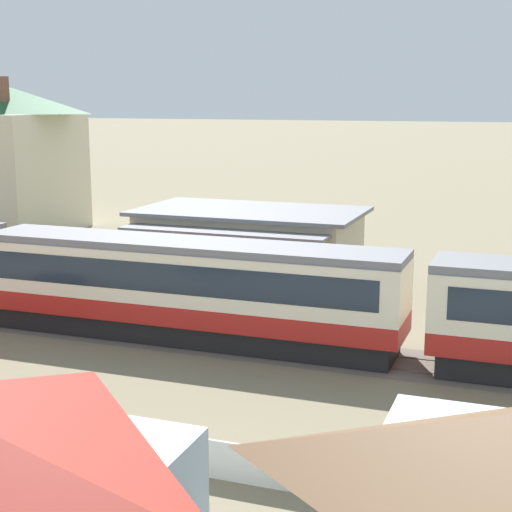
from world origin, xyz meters
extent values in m
plane|color=#7A7056|center=(0.00, 0.00, 0.00)|extent=(600.00, 600.00, 0.00)
cube|color=#AD1E19|center=(-11.84, -0.63, 1.30)|extent=(17.40, 2.97, 0.80)
cube|color=beige|center=(-11.84, -0.63, 2.72)|extent=(17.40, 2.97, 2.05)
cube|color=#192330|center=(-11.84, -0.63, 2.83)|extent=(16.00, 3.01, 1.15)
cube|color=slate|center=(-11.84, -0.63, 3.90)|extent=(17.40, 2.79, 0.30)
cube|color=black|center=(-11.84, -0.63, 0.46)|extent=(16.70, 2.55, 0.88)
cylinder|color=black|center=(-6.10, -1.35, 0.45)|extent=(0.90, 0.18, 0.90)
cylinder|color=black|center=(-6.10, 0.08, 0.45)|extent=(0.90, 0.18, 0.90)
cylinder|color=black|center=(-17.58, -1.35, 0.45)|extent=(0.90, 0.18, 0.90)
cylinder|color=black|center=(-17.58, 0.08, 0.45)|extent=(0.90, 0.18, 0.90)
cube|color=#665B51|center=(-9.02, -0.63, 0.01)|extent=(129.15, 3.60, 0.01)
cube|color=#4C4238|center=(-9.02, -1.35, 0.02)|extent=(129.15, 0.12, 0.04)
cube|color=#4C4238|center=(-9.02, 0.08, 0.02)|extent=(129.15, 0.12, 0.04)
cube|color=#BCB293|center=(-12.94, 9.49, 1.85)|extent=(10.75, 6.13, 3.71)
cube|color=slate|center=(-12.94, 9.49, 3.81)|extent=(11.61, 6.62, 0.20)
cube|color=slate|center=(-12.94, 5.62, 3.31)|extent=(10.32, 1.60, 0.16)
cylinder|color=brown|center=(-12.94, 5.02, 1.61)|extent=(0.14, 0.14, 3.23)
cube|color=brown|center=(-33.45, 16.71, 9.87)|extent=(0.56, 0.56, 2.26)
camera|label=1|loc=(1.15, -28.23, 9.60)|focal=55.00mm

